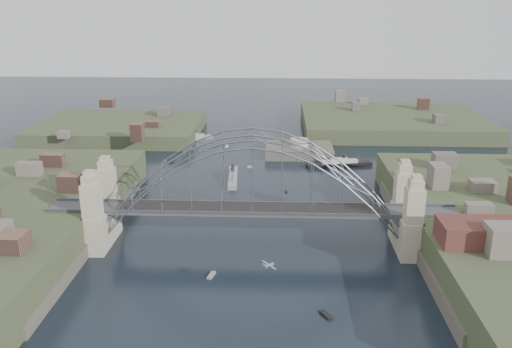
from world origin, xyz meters
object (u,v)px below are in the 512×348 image
object	(u,v)px
naval_cruiser_near	(233,177)
ocean_liner	(339,164)
fort_island	(299,156)
naval_cruiser_far	(194,138)
bridge	(252,190)
wharf_shed	(497,233)

from	to	relation	value
naval_cruiser_near	ocean_liner	xyz separation A→B (m)	(31.71, 14.23, -0.08)
fort_island	naval_cruiser_near	xyz separation A→B (m)	(-19.71, -26.68, 1.21)
naval_cruiser_far	ocean_liner	world-z (taller)	ocean_liner
naval_cruiser_near	ocean_liner	distance (m)	34.76
naval_cruiser_far	bridge	bearing A→B (deg)	-73.61
bridge	naval_cruiser_far	distance (m)	92.24
bridge	fort_island	distance (m)	72.14
fort_island	ocean_liner	xyz separation A→B (m)	(12.00, -12.44, 1.12)
fort_island	ocean_liner	bearing A→B (deg)	-46.04
wharf_shed	naval_cruiser_near	bearing A→B (deg)	132.05
fort_island	ocean_liner	size ratio (longest dim) A/B	1.06
fort_island	naval_cruiser_far	world-z (taller)	fort_island
naval_cruiser_near	naval_cruiser_far	xyz separation A→B (m)	(-18.12, 44.47, -0.09)
naval_cruiser_near	naval_cruiser_far	distance (m)	48.02
bridge	ocean_liner	world-z (taller)	bridge
fort_island	wharf_shed	size ratio (longest dim) A/B	1.10
fort_island	naval_cruiser_near	distance (m)	33.19
naval_cruiser_near	ocean_liner	world-z (taller)	naval_cruiser_near
naval_cruiser_near	ocean_liner	bearing A→B (deg)	24.18
bridge	naval_cruiser_near	distance (m)	45.47
wharf_shed	naval_cruiser_near	size ratio (longest dim) A/B	1.07
wharf_shed	naval_cruiser_near	distance (m)	77.74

